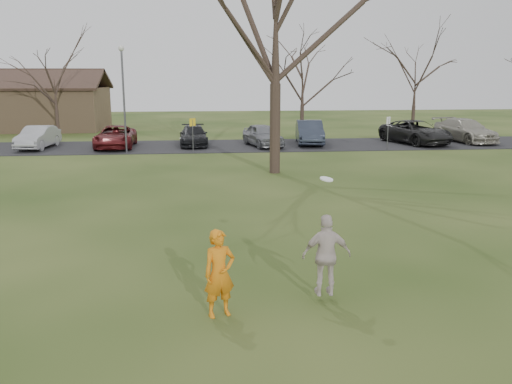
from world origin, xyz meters
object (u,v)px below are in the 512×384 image
(car_1, at_px, (38,137))
(car_5, at_px, (309,132))
(lamp_post, at_px, (123,86))
(big_tree, at_px, (276,21))
(car_2, at_px, (115,137))
(car_7, at_px, (465,130))
(player_defender, at_px, (219,273))
(catching_play, at_px, (327,255))
(car_3, at_px, (193,136))
(car_6, at_px, (416,132))
(car_4, at_px, (263,135))

(car_1, height_order, car_5, car_5)
(lamp_post, bearing_deg, big_tree, -43.15)
(car_2, xyz_separation_m, lamp_post, (0.97, -2.20, 3.24))
(car_1, height_order, car_7, car_7)
(car_1, xyz_separation_m, car_2, (4.82, -0.11, -0.01))
(car_7, bearing_deg, car_1, 170.82)
(car_7, bearing_deg, player_defender, -135.30)
(catching_play, height_order, lamp_post, lamp_post)
(car_3, height_order, big_tree, big_tree)
(car_6, relative_size, catching_play, 2.28)
(car_4, distance_m, car_7, 14.33)
(car_3, height_order, lamp_post, lamp_post)
(car_2, relative_size, lamp_post, 0.80)
(car_5, distance_m, catching_play, 25.57)
(player_defender, xyz_separation_m, lamp_post, (-4.86, 22.82, 3.10))
(car_6, bearing_deg, big_tree, -154.21)
(catching_play, distance_m, big_tree, 16.06)
(car_3, bearing_deg, big_tree, -70.66)
(car_7, relative_size, lamp_post, 0.86)
(car_4, distance_m, big_tree, 11.33)
(big_tree, bearing_deg, car_7, 35.30)
(car_2, height_order, catching_play, catching_play)
(car_4, relative_size, car_5, 0.89)
(car_4, relative_size, car_7, 0.79)
(player_defender, xyz_separation_m, car_1, (-10.65, 25.12, -0.12))
(big_tree, bearing_deg, car_4, 87.05)
(player_defender, relative_size, car_7, 0.32)
(car_5, distance_m, car_6, 7.23)
(car_1, bearing_deg, catching_play, -57.05)
(car_5, bearing_deg, player_defender, -98.38)
(player_defender, height_order, car_1, player_defender)
(car_5, bearing_deg, lamp_post, -160.09)
(player_defender, bearing_deg, car_7, 35.64)
(car_3, bearing_deg, car_4, -12.50)
(car_2, bearing_deg, car_5, 1.50)
(car_1, distance_m, car_7, 28.58)
(car_3, xyz_separation_m, big_tree, (4.02, -10.28, 6.32))
(car_3, relative_size, catching_play, 1.80)
(car_2, distance_m, car_7, 23.76)
(car_2, distance_m, car_4, 9.46)
(car_3, distance_m, car_5, 7.76)
(car_2, relative_size, catching_play, 2.04)
(car_4, height_order, catching_play, catching_play)
(car_3, xyz_separation_m, car_7, (18.80, 0.19, 0.14))
(catching_play, bearing_deg, car_1, 117.50)
(car_2, xyz_separation_m, car_6, (19.91, 0.12, 0.08))
(big_tree, bearing_deg, car_3, 111.35)
(car_2, xyz_separation_m, car_7, (23.75, 0.76, 0.09))
(car_1, bearing_deg, car_4, 3.98)
(car_6, xyz_separation_m, car_7, (3.83, 0.65, 0.01))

